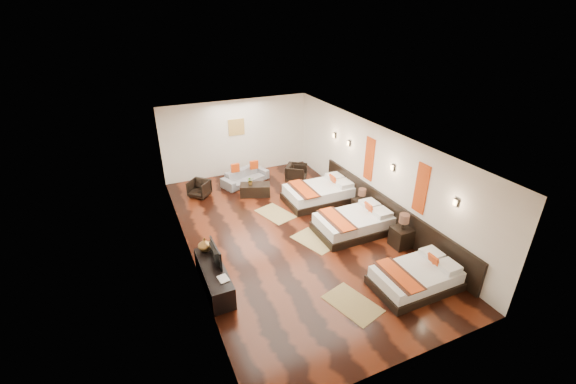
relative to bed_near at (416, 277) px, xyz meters
name	(u,v)px	position (x,y,z in m)	size (l,w,h in m)	color
floor	(290,233)	(-1.69, 3.23, -0.25)	(5.50, 9.50, 0.01)	black
ceiling	(290,138)	(-1.69, 3.23, 2.55)	(5.50, 9.50, 0.01)	white
back_wall	(237,138)	(-1.69, 7.98, 1.15)	(5.50, 0.01, 2.80)	silver
left_wall	(186,209)	(-4.44, 3.23, 1.15)	(0.01, 9.50, 2.80)	silver
right_wall	(375,172)	(1.06, 3.23, 1.15)	(0.01, 9.50, 2.80)	silver
headboard_panel	(387,213)	(1.02, 2.43, 0.20)	(0.08, 6.60, 0.90)	black
bed_near	(416,277)	(0.00, 0.00, 0.00)	(1.93, 1.21, 0.74)	black
bed_mid	(354,223)	(0.00, 2.56, 0.02)	(2.11, 1.32, 0.80)	black
bed_far	(320,193)	(0.00, 4.60, 0.03)	(2.19, 1.38, 0.84)	black
nightstand_a	(402,235)	(0.75, 1.44, 0.09)	(0.49, 0.49, 0.97)	black
nightstand_b	(361,205)	(0.75, 3.33, 0.05)	(0.43, 0.43, 0.86)	black
jute_mat_near	(352,304)	(-1.62, 0.10, -0.25)	(0.75, 1.20, 0.01)	#96814C
jute_mat_mid	(315,241)	(-1.23, 2.59, -0.25)	(0.75, 1.20, 0.01)	#96814C
jute_mat_far	(275,214)	(-1.65, 4.40, -0.25)	(0.75, 1.20, 0.01)	#96814C
tv_console	(214,277)	(-4.19, 1.85, 0.02)	(0.50, 1.80, 0.55)	black
tv	(212,254)	(-4.14, 2.03, 0.53)	(0.81, 0.11, 0.47)	black
book	(219,280)	(-4.19, 1.36, 0.31)	(0.21, 0.28, 0.03)	black
figurine	(205,244)	(-4.19, 2.57, 0.47)	(0.33, 0.33, 0.34)	brown
sofa	(245,177)	(-1.78, 6.92, 0.00)	(1.74, 0.68, 0.51)	gray
armchair_left	(199,188)	(-3.51, 6.56, 0.03)	(0.61, 0.63, 0.57)	black
armchair_right	(296,173)	(-0.02, 6.32, 0.07)	(0.68, 0.70, 0.64)	black
coffee_table	(255,190)	(-1.78, 5.87, -0.05)	(1.00, 0.50, 0.40)	black
table_plant	(250,181)	(-1.91, 5.94, 0.28)	(0.24, 0.21, 0.27)	#265A1E
orange_panel_a	(421,189)	(1.04, 1.33, 1.45)	(0.04, 0.40, 1.30)	#D86014
orange_panel_b	(369,159)	(1.04, 3.53, 1.45)	(0.04, 0.40, 1.30)	#D86014
sconce_near	(456,202)	(1.01, 0.23, 1.60)	(0.07, 0.12, 0.18)	black
sconce_mid	(393,168)	(1.01, 2.43, 1.60)	(0.07, 0.12, 0.18)	black
sconce_far	(349,143)	(1.01, 4.63, 1.60)	(0.07, 0.12, 0.18)	black
sconce_lounge	(334,135)	(1.01, 5.53, 1.60)	(0.07, 0.12, 0.18)	black
gold_artwork	(236,127)	(-1.69, 7.96, 1.55)	(0.60, 0.04, 0.60)	#AD873F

